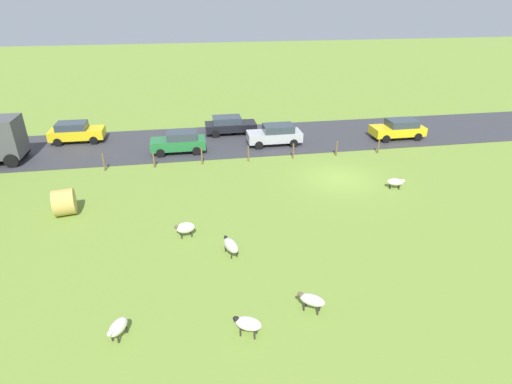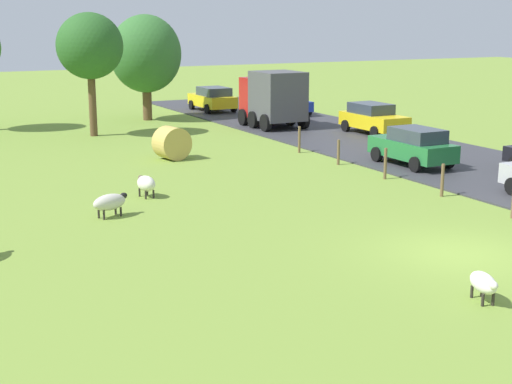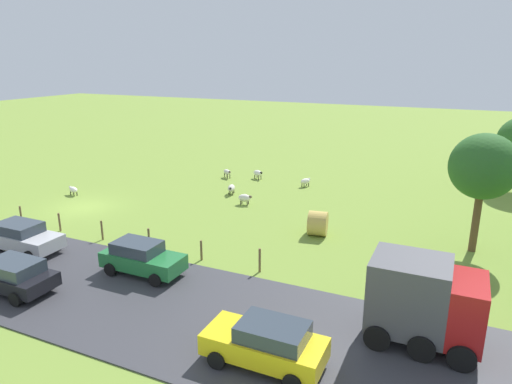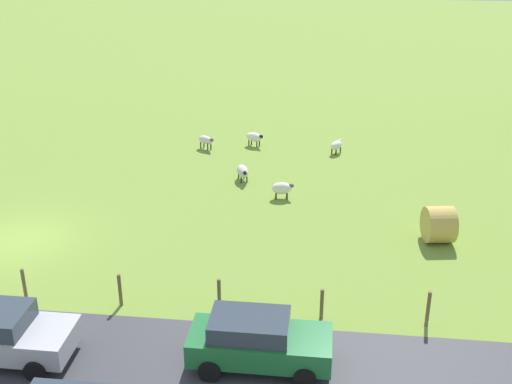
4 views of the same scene
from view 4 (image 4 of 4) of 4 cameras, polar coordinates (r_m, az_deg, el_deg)
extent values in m
plane|color=olive|center=(27.95, -20.04, -3.98)|extent=(160.00, 160.00, 0.00)
ellipsoid|color=white|center=(36.55, -0.17, 4.87)|extent=(0.86, 1.09, 0.49)
ellipsoid|color=black|center=(36.29, 0.45, 4.91)|extent=(0.27, 0.31, 0.20)
cylinder|color=#2D2823|center=(36.64, 0.30, 4.32)|extent=(0.07, 0.07, 0.34)
cylinder|color=#2D2823|center=(36.43, 0.07, 4.20)|extent=(0.07, 0.07, 0.34)
cylinder|color=#2D2823|center=(36.91, -0.41, 4.47)|extent=(0.07, 0.07, 0.34)
cylinder|color=#2D2823|center=(36.70, -0.63, 4.35)|extent=(0.07, 0.07, 0.34)
ellipsoid|color=silver|center=(35.68, 7.10, 4.11)|extent=(1.03, 0.85, 0.47)
ellipsoid|color=silver|center=(36.01, 7.44, 4.46)|extent=(0.31, 0.28, 0.20)
cylinder|color=#2D2823|center=(36.06, 7.08, 3.77)|extent=(0.07, 0.07, 0.30)
cylinder|color=#2D2823|center=(35.94, 7.45, 3.69)|extent=(0.07, 0.07, 0.30)
cylinder|color=#2D2823|center=(35.64, 6.69, 3.56)|extent=(0.07, 0.07, 0.30)
cylinder|color=#2D2823|center=(35.53, 7.06, 3.47)|extent=(0.07, 0.07, 0.30)
ellipsoid|color=silver|center=(36.19, -4.46, 4.61)|extent=(0.95, 1.09, 0.45)
ellipsoid|color=brown|center=(35.84, -3.93, 4.60)|extent=(0.30, 0.32, 0.20)
cylinder|color=#2D2823|center=(36.20, -4.00, 4.04)|extent=(0.07, 0.07, 0.36)
cylinder|color=#2D2823|center=(36.04, -4.27, 3.94)|extent=(0.07, 0.07, 0.36)
cylinder|color=#2D2823|center=(36.58, -4.61, 4.23)|extent=(0.07, 0.07, 0.36)
cylinder|color=#2D2823|center=(36.42, -4.89, 4.13)|extent=(0.07, 0.07, 0.36)
ellipsoid|color=beige|center=(31.80, -1.19, 1.86)|extent=(1.29, 0.88, 0.52)
ellipsoid|color=black|center=(31.24, -0.99, 1.69)|extent=(0.30, 0.26, 0.20)
cylinder|color=#2D2823|center=(31.66, -0.81, 1.09)|extent=(0.07, 0.07, 0.30)
cylinder|color=#2D2823|center=(31.61, -1.32, 1.05)|extent=(0.07, 0.07, 0.30)
cylinder|color=#2D2823|center=(32.25, -1.04, 1.52)|extent=(0.07, 0.07, 0.30)
cylinder|color=#2D2823|center=(32.20, -1.54, 1.48)|extent=(0.07, 0.07, 0.30)
ellipsoid|color=silver|center=(29.80, 2.27, 0.34)|extent=(0.66, 0.98, 0.55)
ellipsoid|color=brown|center=(29.77, 3.12, 0.56)|extent=(0.21, 0.28, 0.20)
cylinder|color=#2D2823|center=(30.09, 2.73, -0.17)|extent=(0.07, 0.07, 0.30)
cylinder|color=#2D2823|center=(29.82, 2.76, -0.41)|extent=(0.07, 0.07, 0.30)
cylinder|color=#2D2823|center=(30.07, 1.77, -0.17)|extent=(0.07, 0.07, 0.30)
cylinder|color=#2D2823|center=(29.80, 1.79, -0.41)|extent=(0.07, 0.07, 0.30)
cylinder|color=tan|center=(26.86, 15.81, -2.78)|extent=(1.64, 1.33, 1.47)
cylinder|color=brown|center=(23.59, -19.76, -7.64)|extent=(0.12, 0.12, 1.16)
cylinder|color=brown|center=(22.35, -11.90, -8.44)|extent=(0.12, 0.12, 1.18)
cylinder|color=brown|center=(21.57, -3.27, -9.10)|extent=(0.12, 0.12, 1.24)
cylinder|color=brown|center=(21.35, 5.81, -9.80)|extent=(0.12, 0.12, 1.10)
cylinder|color=brown|center=(21.58, 14.93, -9.92)|extent=(0.12, 0.12, 1.26)
cube|color=#237238|center=(19.16, 0.38, -13.31)|extent=(1.72, 4.11, 0.74)
cube|color=#333D47|center=(18.81, -0.57, -11.66)|extent=(1.51, 2.26, 0.56)
cylinder|color=black|center=(20.00, 4.56, -12.92)|extent=(0.22, 0.64, 0.64)
cylinder|color=black|center=(18.65, 4.32, -16.05)|extent=(0.22, 0.64, 0.64)
cylinder|color=black|center=(20.23, -3.21, -12.42)|extent=(0.22, 0.64, 0.64)
cylinder|color=black|center=(18.89, -4.11, -15.45)|extent=(0.22, 0.64, 0.64)
cube|color=#B7B7BC|center=(20.87, -21.54, -11.81)|extent=(1.83, 4.31, 0.72)
cylinder|color=black|center=(21.15, -16.84, -11.74)|extent=(0.22, 0.64, 0.64)
cylinder|color=black|center=(19.84, -18.88, -14.69)|extent=(0.22, 0.64, 0.64)
camera|label=1|loc=(45.23, 3.72, 22.28)|focal=28.42mm
camera|label=2|loc=(45.13, -30.91, 12.65)|focal=52.78mm
camera|label=3|loc=(12.09, 97.48, -13.24)|focal=32.13mm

